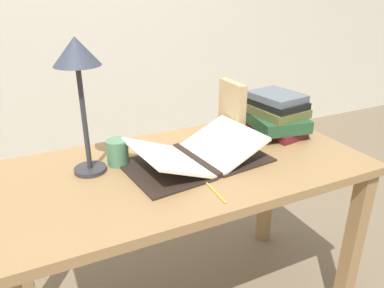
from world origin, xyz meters
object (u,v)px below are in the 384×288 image
coffee_mug (118,152)px  pencil (214,191)px  open_book (196,155)px  book_standing_upright (232,111)px  reading_lamp (78,65)px  book_stack_tall (275,114)px

coffee_mug → pencil: 0.42m
open_book → pencil: (-0.05, -0.23, -0.03)m
pencil → open_book: bearing=78.2°
pencil → book_standing_upright: bearing=52.1°
book_standing_upright → pencil: book_standing_upright is taller
reading_lamp → coffee_mug: (0.11, 0.02, -0.34)m
book_standing_upright → reading_lamp: bearing=-176.4°
open_book → book_stack_tall: size_ratio=1.77×
open_book → pencil: 0.23m
book_standing_upright → coffee_mug: book_standing_upright is taller
reading_lamp → pencil: reading_lamp is taller
reading_lamp → coffee_mug: reading_lamp is taller
book_standing_upright → reading_lamp: 0.69m
open_book → reading_lamp: 0.54m
book_stack_tall → book_standing_upright: (-0.22, 0.03, 0.04)m
open_book → coffee_mug: size_ratio=5.30×
pencil → reading_lamp: bearing=135.7°
book_stack_tall → pencil: 0.62m
book_standing_upright → coffee_mug: 0.53m
book_stack_tall → pencil: size_ratio=2.04×
book_stack_tall → reading_lamp: bearing=-178.7°
book_standing_upright → coffee_mug: bearing=-177.2°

